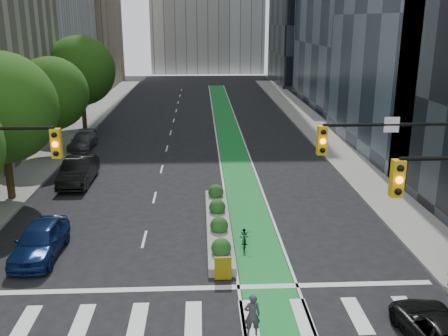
{
  "coord_description": "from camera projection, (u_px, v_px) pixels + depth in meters",
  "views": [
    {
      "loc": [
        0.35,
        -16.7,
        10.42
      ],
      "look_at": [
        1.54,
        8.05,
        3.0
      ],
      "focal_mm": 40.0,
      "sensor_mm": 36.0,
      "label": 1
    }
  ],
  "objects": [
    {
      "name": "bicycle",
      "position": [
        244.0,
        236.0,
        23.84
      ],
      "size": [
        0.75,
        1.78,
        0.91
      ],
      "primitive_type": "imported",
      "rotation": [
        0.0,
        0.0,
        -0.09
      ],
      "color": "gray",
      "rests_on": "ground"
    },
    {
      "name": "sidewalk_right",
      "position": [
        332.0,
        143.0,
        43.4
      ],
      "size": [
        3.6,
        90.0,
        0.15
      ],
      "primitive_type": "cube",
      "color": "gray",
      "rests_on": "ground"
    },
    {
      "name": "parked_car_left_mid",
      "position": [
        78.0,
        171.0,
        32.72
      ],
      "size": [
        1.8,
        5.15,
        1.7
      ],
      "primitive_type": "imported",
      "rotation": [
        0.0,
        0.0,
        -0.0
      ],
      "color": "black",
      "rests_on": "ground"
    },
    {
      "name": "median_planter",
      "position": [
        218.0,
        223.0,
        25.64
      ],
      "size": [
        1.2,
        10.26,
        1.1
      ],
      "color": "gray",
      "rests_on": "ground"
    },
    {
      "name": "signal_right",
      "position": [
        426.0,
        177.0,
        18.42
      ],
      "size": [
        5.82,
        0.51,
        7.2
      ],
      "color": "black",
      "rests_on": "ground"
    },
    {
      "name": "parked_car_right",
      "position": [
        437.0,
        330.0,
        16.45
      ],
      "size": [
        2.27,
        4.34,
        1.17
      ],
      "primitive_type": "imported",
      "rotation": [
        0.0,
        0.0,
        3.22
      ],
      "color": "black",
      "rests_on": "ground"
    },
    {
      "name": "building_tan_far",
      "position": [
        68.0,
        2.0,
        77.46
      ],
      "size": [
        14.0,
        16.0,
        26.0
      ],
      "primitive_type": "cube",
      "color": "tan",
      "rests_on": "ground"
    },
    {
      "name": "bike_lane_paint",
      "position": [
        228.0,
        132.0,
        47.8
      ],
      "size": [
        2.2,
        70.0,
        0.01
      ],
      "primitive_type": "cube",
      "color": "#177F2F",
      "rests_on": "ground"
    },
    {
      "name": "parked_car_left_near",
      "position": [
        40.0,
        240.0,
        22.61
      ],
      "size": [
        1.88,
        4.63,
        1.57
      ],
      "primitive_type": "imported",
      "rotation": [
        0.0,
        0.0,
        -0.01
      ],
      "color": "#0D1F50",
      "rests_on": "ground"
    },
    {
      "name": "tree_far",
      "position": [
        80.0,
        71.0,
        47.44
      ],
      "size": [
        6.6,
        6.6,
        9.0
      ],
      "color": "black",
      "rests_on": "ground"
    },
    {
      "name": "cyclist",
      "position": [
        252.0,
        315.0,
        16.91
      ],
      "size": [
        0.61,
        0.43,
        1.57
      ],
      "primitive_type": "imported",
      "rotation": [
        0.0,
        0.0,
        3.23
      ],
      "color": "#3B343F",
      "rests_on": "ground"
    },
    {
      "name": "parked_car_left_far",
      "position": [
        83.0,
        141.0,
        41.63
      ],
      "size": [
        1.89,
        4.48,
        1.29
      ],
      "primitive_type": "imported",
      "rotation": [
        0.0,
        0.0,
        -0.02
      ],
      "color": "#545659",
      "rests_on": "ground"
    },
    {
      "name": "tree_midfar",
      "position": [
        51.0,
        94.0,
        38.08
      ],
      "size": [
        5.6,
        5.6,
        7.76
      ],
      "color": "black",
      "rests_on": "ground"
    },
    {
      "name": "ground",
      "position": [
        194.0,
        305.0,
        18.96
      ],
      "size": [
        160.0,
        160.0,
        0.0
      ],
      "primitive_type": "plane",
      "color": "black",
      "rests_on": "ground"
    },
    {
      "name": "sidewalk_left",
      "position": [
        58.0,
        146.0,
        42.31
      ],
      "size": [
        3.6,
        90.0,
        0.15
      ],
      "primitive_type": "cube",
      "color": "gray",
      "rests_on": "ground"
    },
    {
      "name": "tree_mid",
      "position": [
        1.0,
        108.0,
        28.34
      ],
      "size": [
        6.4,
        6.4,
        8.78
      ],
      "color": "black",
      "rests_on": "ground"
    }
  ]
}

